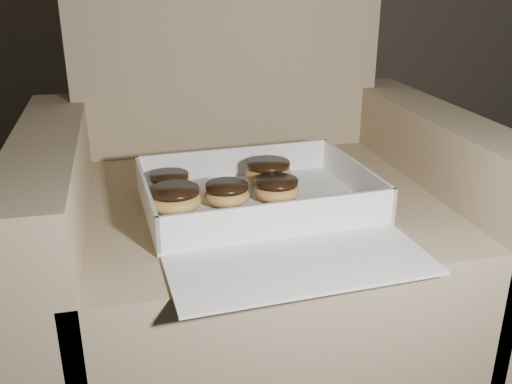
{
  "coord_description": "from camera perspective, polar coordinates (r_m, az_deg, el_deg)",
  "views": [
    {
      "loc": [
        -0.21,
        -0.12,
        0.82
      ],
      "look_at": [
        0.01,
        0.81,
        0.43
      ],
      "focal_mm": 40.0,
      "sensor_mm": 36.0,
      "label": 1
    }
  ],
  "objects": [
    {
      "name": "donut_a",
      "position": [
        1.08,
        -8.64,
        0.92
      ],
      "size": [
        0.08,
        0.08,
        0.04
      ],
      "color": "gold",
      "rests_on": "bakery_box"
    },
    {
      "name": "crumb_d",
      "position": [
        0.97,
        1.38,
        -2.61
      ],
      "size": [
        0.01,
        0.01,
        0.0
      ],
      "primitive_type": "ellipsoid",
      "color": "black",
      "rests_on": "bakery_box"
    },
    {
      "name": "donut_c",
      "position": [
        1.01,
        -2.93,
        -0.17
      ],
      "size": [
        0.08,
        0.08,
        0.04
      ],
      "color": "gold",
      "rests_on": "bakery_box"
    },
    {
      "name": "donut_d",
      "position": [
        1.11,
        1.22,
        2.03
      ],
      "size": [
        0.09,
        0.09,
        0.05
      ],
      "color": "gold",
      "rests_on": "bakery_box"
    },
    {
      "name": "crumb_c",
      "position": [
        0.93,
        -5.49,
        -3.59
      ],
      "size": [
        0.01,
        0.01,
        0.0
      ],
      "primitive_type": "ellipsoid",
      "color": "black",
      "rests_on": "bakery_box"
    },
    {
      "name": "donut_b",
      "position": [
        0.99,
        -8.08,
        -0.72
      ],
      "size": [
        0.09,
        0.09,
        0.05
      ],
      "color": "gold",
      "rests_on": "bakery_box"
    },
    {
      "name": "bakery_box",
      "position": [
        1.0,
        0.88,
        -1.62
      ],
      "size": [
        0.42,
        0.48,
        0.07
      ],
      "rotation": [
        0.0,
        0.0,
        0.06
      ],
      "color": "white",
      "rests_on": "armchair"
    },
    {
      "name": "armchair",
      "position": [
        1.2,
        -0.4,
        -4.4
      ],
      "size": [
        0.87,
        0.74,
        0.91
      ],
      "color": "#947F5E",
      "rests_on": "floor"
    },
    {
      "name": "crumb_b",
      "position": [
        0.97,
        6.17,
        -2.64
      ],
      "size": [
        0.01,
        0.01,
        0.0
      ],
      "primitive_type": "ellipsoid",
      "color": "black",
      "rests_on": "bakery_box"
    },
    {
      "name": "crumb_e",
      "position": [
        1.0,
        1.04,
        -1.72
      ],
      "size": [
        0.01,
        0.01,
        0.0
      ],
      "primitive_type": "ellipsoid",
      "color": "black",
      "rests_on": "bakery_box"
    },
    {
      "name": "donut_e",
      "position": [
        1.03,
        2.08,
        0.27
      ],
      "size": [
        0.08,
        0.08,
        0.04
      ],
      "color": "gold",
      "rests_on": "bakery_box"
    },
    {
      "name": "crumb_a",
      "position": [
        0.92,
        -4.44,
        -4.07
      ],
      "size": [
        0.01,
        0.01,
        0.0
      ],
      "primitive_type": "ellipsoid",
      "color": "black",
      "rests_on": "bakery_box"
    }
  ]
}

